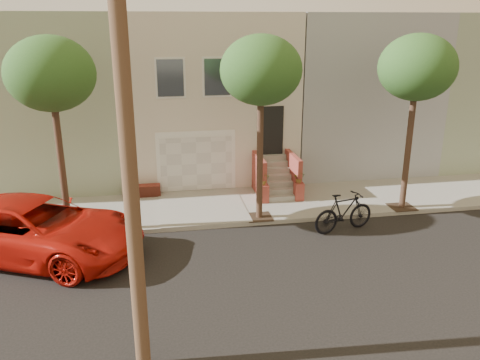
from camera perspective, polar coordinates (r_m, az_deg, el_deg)
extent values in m
plane|color=black|center=(13.79, 1.66, -11.38)|extent=(90.00, 90.00, 0.00)
cube|color=gray|center=(18.52, -1.74, -3.12)|extent=(40.00, 3.70, 0.15)
cube|color=beige|center=(23.28, -4.02, 10.35)|extent=(7.00, 8.00, 7.00)
cube|color=gray|center=(23.53, -20.93, 9.30)|extent=(6.50, 8.00, 7.00)
cube|color=gray|center=(24.95, 11.97, 10.53)|extent=(6.50, 8.00, 7.00)
cube|color=gray|center=(28.03, 24.58, 10.11)|extent=(6.50, 8.00, 7.00)
cube|color=silver|center=(19.77, -5.17, 2.24)|extent=(3.20, 0.12, 2.50)
cube|color=silver|center=(19.74, -5.15, 1.92)|extent=(2.90, 0.06, 2.20)
cube|color=gray|center=(18.39, -4.52, -3.05)|extent=(3.20, 3.70, 0.02)
cube|color=maroon|center=(19.71, -11.38, -1.24)|extent=(1.40, 0.45, 0.44)
cube|color=black|center=(19.94, 3.70, 5.83)|extent=(1.00, 0.06, 2.00)
cube|color=#3F4751|center=(19.02, -8.20, 11.81)|extent=(1.00, 0.06, 1.40)
cube|color=silver|center=(19.04, -8.21, 11.81)|extent=(1.15, 0.05, 1.55)
cube|color=#3F4751|center=(19.17, -2.71, 12.02)|extent=(1.00, 0.06, 1.40)
cube|color=silver|center=(19.19, -2.72, 12.02)|extent=(1.15, 0.05, 1.55)
cube|color=#3F4751|center=(19.49, 2.66, 12.12)|extent=(1.00, 0.06, 1.40)
cube|color=silver|center=(19.51, 2.65, 12.12)|extent=(1.15, 0.05, 1.55)
cube|color=gray|center=(18.92, 4.85, -2.15)|extent=(1.20, 0.28, 0.20)
cube|color=gray|center=(19.10, 4.65, -1.30)|extent=(1.20, 0.28, 0.20)
cube|color=gray|center=(19.29, 4.45, -0.47)|extent=(1.20, 0.28, 0.20)
cube|color=gray|center=(19.49, 4.26, 0.34)|extent=(1.20, 0.28, 0.20)
cube|color=gray|center=(19.69, 4.07, 1.14)|extent=(1.20, 0.28, 0.20)
cube|color=gray|center=(19.89, 3.89, 1.93)|extent=(1.20, 0.28, 0.20)
cube|color=gray|center=(20.10, 3.71, 2.69)|extent=(1.20, 0.28, 0.20)
cube|color=brown|center=(19.30, 2.26, 0.51)|extent=(0.18, 1.96, 1.60)
cube|color=brown|center=(19.64, 6.25, 0.73)|extent=(0.18, 1.96, 1.60)
cube|color=brown|center=(18.63, 2.82, -1.61)|extent=(0.35, 0.35, 0.70)
imported|color=#234E1B|center=(18.44, 2.85, 0.07)|extent=(0.40, 0.35, 0.45)
cube|color=brown|center=(18.98, 6.94, -1.35)|extent=(0.35, 0.35, 0.70)
imported|color=#234E1B|center=(18.80, 7.01, 0.30)|extent=(0.41, 0.35, 0.45)
cube|color=#2D2116|center=(17.24, -19.46, -5.60)|extent=(0.90, 0.90, 0.02)
cylinder|color=#342317|center=(16.54, -20.21, 1.07)|extent=(0.22, 0.22, 4.20)
ellipsoid|color=#234E1B|center=(15.98, -21.41, 11.58)|extent=(2.70, 2.57, 2.29)
cube|color=#2D2116|center=(17.34, 2.26, -4.37)|extent=(0.90, 0.90, 0.02)
cylinder|color=#342317|center=(16.65, 2.35, 2.30)|extent=(0.22, 0.22, 4.20)
ellipsoid|color=#234E1B|center=(16.09, 2.49, 12.81)|extent=(2.70, 2.57, 2.29)
cube|color=#2D2116|center=(19.23, 18.50, -3.03)|extent=(0.90, 0.90, 0.02)
cylinder|color=#342317|center=(18.61, 19.14, 3.00)|extent=(0.22, 0.22, 4.20)
ellipsoid|color=#234E1B|center=(18.11, 20.15, 12.35)|extent=(2.70, 2.57, 2.29)
cylinder|color=#463120|center=(8.73, -13.24, 5.81)|extent=(0.30, 0.30, 10.00)
imported|color=red|center=(15.76, -22.87, -5.34)|extent=(7.09, 5.36, 1.79)
imported|color=black|center=(16.71, 12.15, -3.72)|extent=(2.36, 1.17, 1.37)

